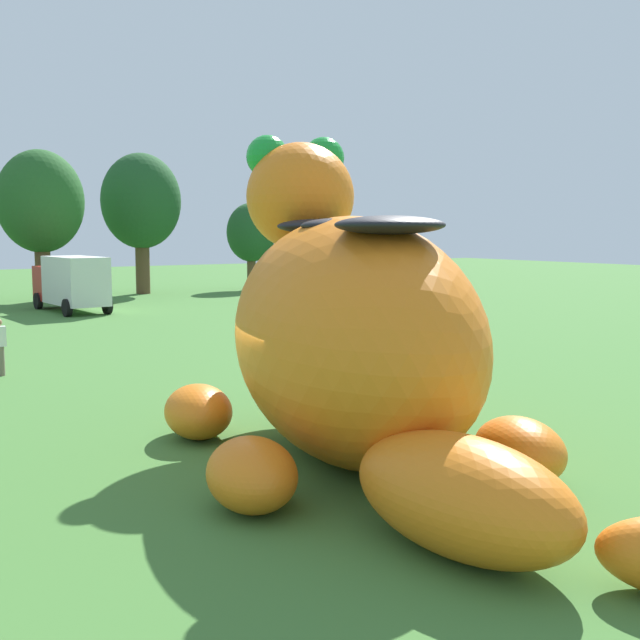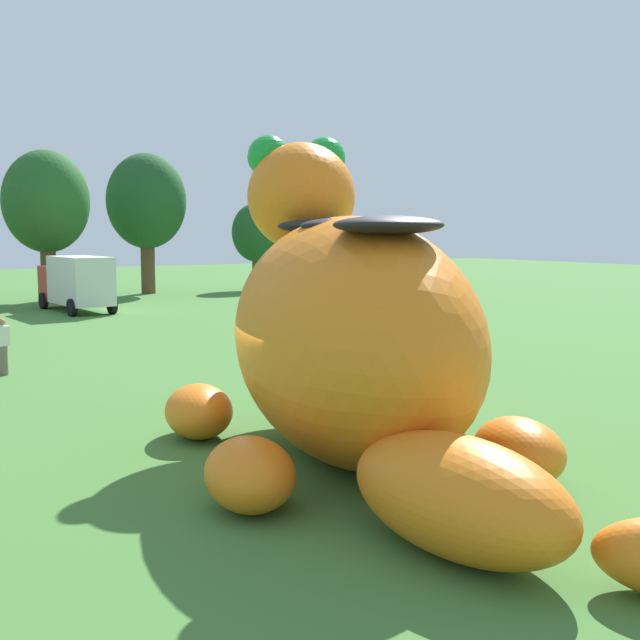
% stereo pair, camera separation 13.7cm
% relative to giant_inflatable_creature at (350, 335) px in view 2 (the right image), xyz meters
% --- Properties ---
extents(ground_plane, '(160.00, 160.00, 0.00)m').
position_rel_giant_inflatable_creature_xyz_m(ground_plane, '(-1.03, 0.57, -2.36)').
color(ground_plane, '#427533').
extents(giant_inflatable_creature, '(7.80, 12.98, 6.45)m').
position_rel_giant_inflatable_creature_xyz_m(giant_inflatable_creature, '(0.00, 0.00, 0.00)').
color(giant_inflatable_creature, orange).
rests_on(giant_inflatable_creature, ground).
extents(box_truck, '(2.74, 6.53, 2.95)m').
position_rel_giant_inflatable_creature_xyz_m(box_truck, '(3.00, 30.23, -0.76)').
color(box_truck, '#B2231E').
rests_on(box_truck, ground).
extents(tree_centre, '(5.16, 5.16, 9.16)m').
position_rel_giant_inflatable_creature_xyz_m(tree_centre, '(3.28, 37.38, 3.63)').
color(tree_centre, brown).
rests_on(tree_centre, ground).
extents(tree_centre_right, '(5.36, 5.36, 9.52)m').
position_rel_giant_inflatable_creature_xyz_m(tree_centre_right, '(10.45, 39.75, 3.87)').
color(tree_centre_right, brown).
rests_on(tree_centre_right, ground).
extents(tree_mid_right, '(3.56, 3.56, 6.31)m').
position_rel_giant_inflatable_creature_xyz_m(tree_mid_right, '(18.45, 39.02, 1.77)').
color(tree_mid_right, brown).
rests_on(tree_mid_right, ground).
extents(tree_right, '(3.56, 3.56, 6.33)m').
position_rel_giant_inflatable_creature_xyz_m(tree_right, '(25.02, 39.20, 1.78)').
color(tree_right, brown).
rests_on(tree_right, ground).
extents(spectator_mid_field, '(0.38, 0.26, 1.71)m').
position_rel_giant_inflatable_creature_xyz_m(spectator_mid_field, '(-3.91, 12.57, -1.51)').
color(spectator_mid_field, '#726656').
rests_on(spectator_mid_field, ground).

